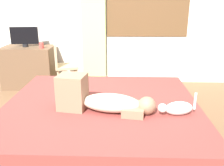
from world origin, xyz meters
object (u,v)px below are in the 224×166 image
(tv_monitor, at_px, (24,37))
(chair_by_desk, at_px, (62,64))
(cup, at_px, (41,46))
(desk, at_px, (30,67))
(person_lying, at_px, (101,99))
(cat, at_px, (177,108))
(bed, at_px, (102,125))

(tv_monitor, xyz_separation_m, chair_by_desk, (0.71, -0.30, -0.41))
(cup, bearing_deg, tv_monitor, 158.01)
(cup, height_order, chair_by_desk, chair_by_desk)
(cup, bearing_deg, desk, 155.91)
(desk, height_order, chair_by_desk, chair_by_desk)
(person_lying, height_order, cat, person_lying)
(cup, bearing_deg, bed, -57.47)
(bed, bearing_deg, tv_monitor, 127.32)
(desk, bearing_deg, person_lying, -55.56)
(bed, xyz_separation_m, person_lying, (0.01, -0.19, 0.38))
(bed, height_order, desk, desk)
(cat, distance_m, chair_by_desk, 2.47)
(cat, bearing_deg, tv_monitor, 134.76)
(person_lying, height_order, chair_by_desk, same)
(tv_monitor, bearing_deg, desk, 0.00)
(tv_monitor, bearing_deg, cat, -45.24)
(cat, height_order, desk, desk)
(bed, relative_size, cup, 21.33)
(person_lying, height_order, desk, person_lying)
(tv_monitor, bearing_deg, person_lying, -54.99)
(tv_monitor, bearing_deg, bed, -52.68)
(person_lying, height_order, tv_monitor, tv_monitor)
(cat, height_order, chair_by_desk, chair_by_desk)
(chair_by_desk, bearing_deg, tv_monitor, 157.48)
(desk, distance_m, cup, 0.53)
(cat, distance_m, cup, 2.84)
(person_lying, relative_size, chair_by_desk, 1.10)
(person_lying, distance_m, desk, 2.64)
(cat, distance_m, desk, 3.15)
(tv_monitor, height_order, cup, tv_monitor)
(person_lying, bearing_deg, desk, 124.44)
(person_lying, height_order, cup, person_lying)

